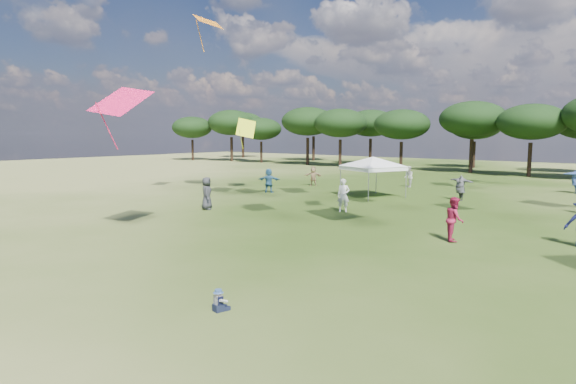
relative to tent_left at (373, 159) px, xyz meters
name	(u,v)px	position (x,y,z in m)	size (l,w,h in m)	color
ground	(122,345)	(6.99, -22.50, -2.47)	(140.00, 140.00, 0.00)	#324915
tent_left	(373,159)	(0.00, 0.00, 0.00)	(5.86, 5.86, 2.89)	gray
toddler	(219,301)	(7.12, -20.07, -2.23)	(0.38, 0.41, 0.52)	black
festival_crowd	(455,189)	(5.23, 0.31, -1.63)	(27.86, 21.96, 1.77)	silver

